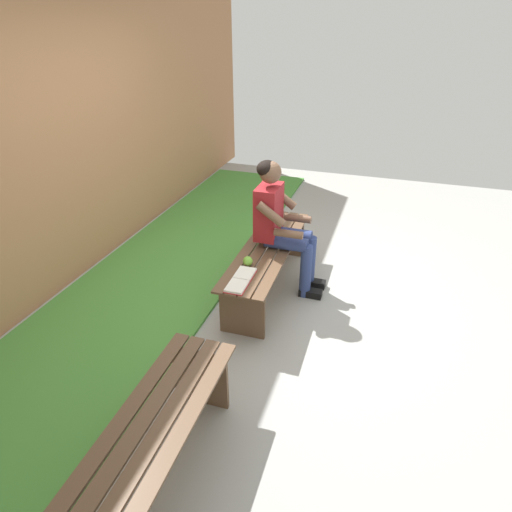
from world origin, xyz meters
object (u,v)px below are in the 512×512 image
(bench_near, at_px, (267,257))
(book_open, at_px, (241,280))
(person_seated, at_px, (281,222))
(apple, at_px, (248,261))
(bench_far, at_px, (139,462))

(bench_near, distance_m, book_open, 0.67)
(person_seated, distance_m, apple, 0.54)
(apple, xyz_separation_m, book_open, (0.26, 0.03, -0.03))
(person_seated, bearing_deg, apple, -18.83)
(bench_near, xyz_separation_m, bench_far, (2.32, -0.00, 0.00))
(bench_near, relative_size, bench_far, 0.98)
(bench_far, distance_m, apple, 1.93)
(book_open, bearing_deg, bench_near, 176.45)
(person_seated, relative_size, apple, 14.75)
(bench_far, relative_size, apple, 20.83)
(bench_near, distance_m, person_seated, 0.37)
(bench_near, relative_size, person_seated, 1.38)
(apple, bearing_deg, person_seated, 161.17)
(bench_near, relative_size, apple, 20.33)
(person_seated, height_order, apple, person_seated)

